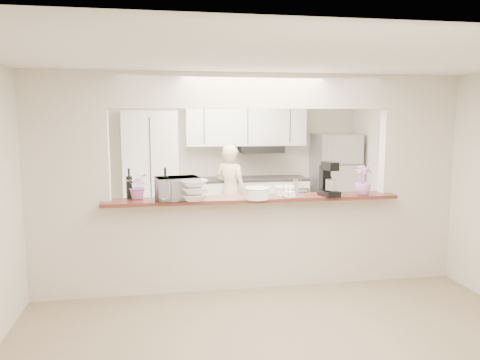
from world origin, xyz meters
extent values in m
plane|color=gray|center=(0.00, 0.00, 0.00)|extent=(6.00, 6.00, 0.00)
cube|color=beige|center=(0.00, 1.55, 0.01)|extent=(5.00, 2.90, 0.01)
cube|color=beige|center=(-2.05, 0.00, 1.25)|extent=(0.90, 0.15, 2.50)
cube|color=beige|center=(2.05, 0.00, 1.25)|extent=(0.90, 0.15, 2.50)
cube|color=beige|center=(0.00, 0.00, 2.30)|extent=(3.20, 0.15, 0.40)
cube|color=beige|center=(0.00, 0.00, 0.53)|extent=(3.20, 0.15, 1.05)
cube|color=brown|center=(0.00, -0.05, 1.07)|extent=(3.40, 0.38, 0.04)
cube|color=silver|center=(-1.20, 2.70, 1.05)|extent=(0.90, 0.60, 2.10)
cube|color=silver|center=(0.45, 2.70, 0.45)|extent=(2.10, 0.60, 0.90)
cube|color=#29292B|center=(0.45, 2.70, 0.92)|extent=(2.10, 0.62, 0.04)
cube|color=silver|center=(0.45, 2.83, 1.88)|extent=(2.10, 0.35, 0.75)
cube|color=black|center=(0.70, 2.72, 1.44)|extent=(0.75, 0.45, 0.12)
cube|color=black|center=(1.20, 2.40, 0.50)|extent=(0.55, 0.02, 0.55)
cube|color=#A4A4A9|center=(2.05, 2.65, 0.85)|extent=(0.75, 0.70, 1.70)
imported|color=#E97BCB|center=(-1.30, 0.05, 1.24)|extent=(0.28, 0.24, 0.29)
cylinder|color=black|center=(-1.40, 0.07, 1.22)|extent=(0.07, 0.07, 0.26)
cylinder|color=black|center=(-1.40, 0.07, 1.39)|extent=(0.02, 0.02, 0.09)
cylinder|color=black|center=(-1.00, -0.09, 1.23)|extent=(0.07, 0.07, 0.27)
cylinder|color=black|center=(-1.00, -0.09, 1.41)|extent=(0.03, 0.03, 0.09)
imported|color=#B0B0B5|center=(-0.87, -0.10, 1.22)|extent=(0.51, 0.39, 0.26)
imported|color=white|center=(-0.70, -0.17, 1.20)|extent=(0.36, 0.36, 0.23)
cylinder|color=white|center=(0.02, -0.19, 1.15)|extent=(0.27, 0.27, 0.12)
cylinder|color=white|center=(0.02, -0.19, 1.21)|extent=(0.28, 0.28, 0.01)
cylinder|color=white|center=(0.42, 0.03, 1.14)|extent=(0.27, 0.27, 0.09)
cylinder|color=white|center=(0.42, 0.03, 1.19)|extent=(0.28, 0.28, 0.01)
cylinder|color=maroon|center=(0.03, -0.03, 1.12)|extent=(0.14, 0.14, 0.07)
cylinder|color=beige|center=(0.40, 0.08, 1.13)|extent=(0.17, 0.17, 0.08)
cube|color=silver|center=(0.45, -0.15, 1.10)|extent=(0.25, 0.18, 0.01)
cube|color=white|center=(0.45, -0.15, 1.13)|extent=(0.11, 0.11, 0.06)
cube|color=black|center=(0.88, -0.15, 1.12)|extent=(0.21, 0.29, 0.07)
cube|color=black|center=(0.87, -0.06, 1.30)|extent=(0.13, 0.11, 0.29)
cube|color=black|center=(0.88, -0.16, 1.44)|extent=(0.15, 0.24, 0.10)
cylinder|color=#B7B7BC|center=(0.89, -0.21, 1.23)|extent=(0.13, 0.13, 0.12)
imported|color=#B466BD|center=(1.30, -0.15, 1.27)|extent=(0.21, 0.21, 0.35)
imported|color=#D9B58D|center=(0.09, 2.30, 0.77)|extent=(0.67, 0.64, 1.54)
camera|label=1|loc=(-1.06, -5.27, 2.02)|focal=35.00mm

